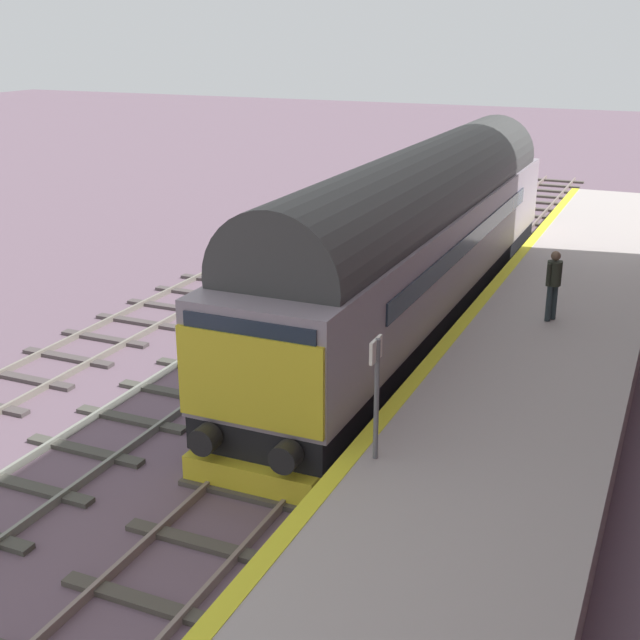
% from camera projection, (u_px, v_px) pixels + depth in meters
% --- Properties ---
extents(ground_plane, '(140.00, 140.00, 0.00)m').
position_uv_depth(ground_plane, '(333.00, 409.00, 17.34)').
color(ground_plane, '#685260').
rests_on(ground_plane, ground).
extents(track_main, '(2.50, 60.00, 0.15)m').
position_uv_depth(track_main, '(333.00, 407.00, 17.32)').
color(track_main, gray).
rests_on(track_main, ground).
extents(track_adjacent_west, '(2.50, 60.00, 0.15)m').
position_uv_depth(track_adjacent_west, '(189.00, 380.00, 18.64)').
color(track_adjacent_west, gray).
rests_on(track_adjacent_west, ground).
extents(track_adjacent_far_west, '(2.50, 60.00, 0.15)m').
position_uv_depth(track_adjacent_far_west, '(68.00, 357.00, 19.91)').
color(track_adjacent_far_west, gray).
rests_on(track_adjacent_far_west, ground).
extents(station_platform, '(4.00, 44.00, 1.01)m').
position_uv_depth(station_platform, '(510.00, 418.00, 15.80)').
color(station_platform, '#AEA5A0').
rests_on(station_platform, ground).
extents(diesel_locomotive, '(2.74, 18.60, 4.68)m').
position_uv_depth(diesel_locomotive, '(419.00, 234.00, 21.32)').
color(diesel_locomotive, black).
rests_on(diesel_locomotive, ground).
extents(platform_number_sign, '(0.10, 0.44, 2.00)m').
position_uv_depth(platform_number_sign, '(376.00, 380.00, 12.88)').
color(platform_number_sign, slate).
rests_on(platform_number_sign, station_platform).
extents(waiting_passenger, '(0.46, 0.46, 1.64)m').
position_uv_depth(waiting_passenger, '(554.00, 279.00, 19.23)').
color(waiting_passenger, '#293539').
rests_on(waiting_passenger, station_platform).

